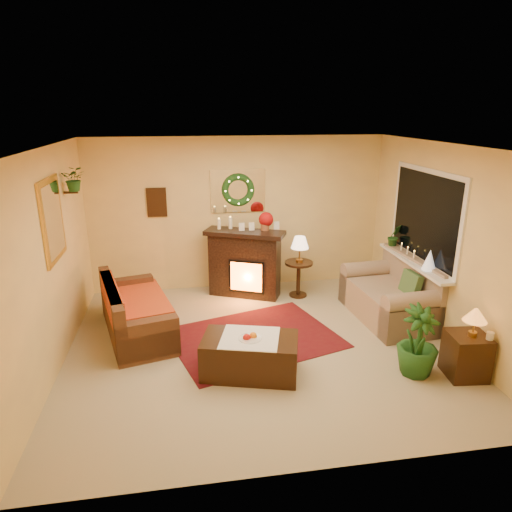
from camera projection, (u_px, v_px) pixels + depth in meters
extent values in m
plane|color=beige|center=(260.00, 346.00, 6.09)|extent=(5.00, 5.00, 0.00)
plane|color=white|center=(261.00, 146.00, 5.29)|extent=(5.00, 5.00, 0.00)
plane|color=#EFD88C|center=(238.00, 214.00, 7.80)|extent=(5.00, 5.00, 0.00)
plane|color=#EFD88C|center=(309.00, 338.00, 3.58)|extent=(5.00, 5.00, 0.00)
plane|color=#EFD88C|center=(49.00, 264.00, 5.31)|extent=(4.50, 4.50, 0.00)
plane|color=#EFD88C|center=(445.00, 244.00, 6.07)|extent=(4.50, 4.50, 0.00)
cube|color=#410C12|center=(254.00, 338.00, 6.29)|extent=(2.55, 2.19, 0.01)
cube|color=#523025|center=(136.00, 305.00, 6.31)|extent=(1.19, 1.90, 0.76)
cube|color=red|center=(135.00, 299.00, 6.46)|extent=(0.82, 1.34, 0.02)
cube|color=black|center=(245.00, 264.00, 7.59)|extent=(1.20, 0.81, 1.06)
sphere|color=#A40C0C|center=(266.00, 219.00, 7.42)|extent=(0.24, 0.24, 0.24)
cylinder|color=white|center=(219.00, 224.00, 7.29)|extent=(0.06, 0.06, 0.17)
cylinder|color=white|center=(230.00, 223.00, 7.36)|extent=(0.06, 0.06, 0.19)
cube|color=white|center=(238.00, 191.00, 7.66)|extent=(0.92, 0.02, 0.72)
torus|color=#194719|center=(238.00, 190.00, 7.62)|extent=(0.55, 0.11, 0.55)
cube|color=#381E11|center=(157.00, 202.00, 7.50)|extent=(0.32, 0.03, 0.48)
cube|color=gold|center=(52.00, 220.00, 5.45)|extent=(0.03, 0.84, 1.00)
imported|color=#194719|center=(76.00, 191.00, 6.11)|extent=(0.33, 0.28, 0.36)
cube|color=#947B5E|center=(390.00, 292.00, 6.79)|extent=(1.05, 1.67, 0.93)
cube|color=white|center=(425.00, 217.00, 6.51)|extent=(0.03, 1.86, 1.36)
cube|color=black|center=(424.00, 217.00, 6.51)|extent=(0.02, 1.70, 1.22)
cube|color=white|center=(413.00, 262.00, 6.71)|extent=(0.22, 1.86, 0.04)
cone|color=white|center=(430.00, 260.00, 6.26)|extent=(0.19, 0.19, 0.28)
imported|color=#153816|center=(394.00, 236.00, 7.26)|extent=(0.27, 0.22, 0.50)
cylinder|color=black|center=(298.00, 278.00, 7.63)|extent=(0.50, 0.50, 0.60)
cone|color=#FFD7B0|center=(300.00, 246.00, 7.44)|extent=(0.29, 0.29, 0.44)
cube|color=#451D15|center=(466.00, 355.00, 5.33)|extent=(0.48, 0.48, 0.53)
cone|color=orange|center=(475.00, 320.00, 5.16)|extent=(0.27, 0.27, 0.39)
cube|color=black|center=(250.00, 358.00, 5.40)|extent=(1.23, 0.89, 0.47)
cylinder|color=silver|center=(250.00, 341.00, 5.30)|extent=(0.28, 0.28, 0.06)
imported|color=black|center=(418.00, 339.00, 5.32)|extent=(1.81, 1.81, 2.55)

